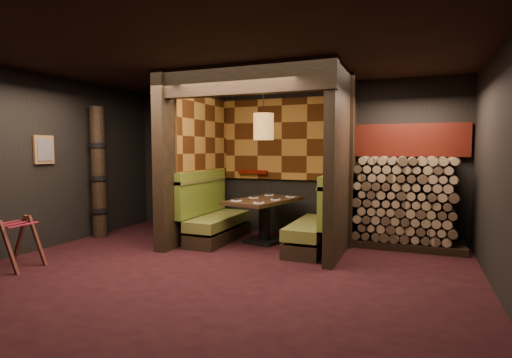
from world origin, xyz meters
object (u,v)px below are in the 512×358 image
object	(u,v)px
luggage_rack	(14,241)
booth_bench_right	(318,225)
booth_bench_left	(213,218)
pendant_lamp	(264,127)
firewood_stack	(409,203)
dining_table	(264,212)
totem_column	(98,173)

from	to	relation	value
luggage_rack	booth_bench_right	bearing A→B (deg)	34.52
booth_bench_left	booth_bench_right	world-z (taller)	same
booth_bench_left	pendant_lamp	distance (m)	1.85
booth_bench_right	booth_bench_left	bearing A→B (deg)	180.00
firewood_stack	pendant_lamp	bearing A→B (deg)	-166.27
pendant_lamp	luggage_rack	size ratio (longest dim) A/B	1.43
booth_bench_left	dining_table	world-z (taller)	booth_bench_left
booth_bench_right	dining_table	bearing A→B (deg)	169.73
dining_table	luggage_rack	distance (m)	3.78
pendant_lamp	firewood_stack	xyz separation A→B (m)	(2.34, 0.57, -1.26)
pendant_lamp	luggage_rack	xyz separation A→B (m)	(-2.66, -2.63, -1.64)
booth_bench_left	luggage_rack	bearing A→B (deg)	-124.91
dining_table	firewood_stack	size ratio (longest dim) A/B	0.92
luggage_rack	firewood_stack	xyz separation A→B (m)	(4.99, 3.20, 0.38)
booth_bench_right	firewood_stack	size ratio (longest dim) A/B	0.92
dining_table	totem_column	bearing A→B (deg)	-166.34
booth_bench_right	dining_table	size ratio (longest dim) A/B	1.00
booth_bench_left	firewood_stack	distance (m)	3.34
booth_bench_left	luggage_rack	size ratio (longest dim) A/B	2.15
booth_bench_left	booth_bench_right	bearing A→B (deg)	0.00
dining_table	pendant_lamp	distance (m)	1.48
luggage_rack	firewood_stack	size ratio (longest dim) A/B	0.43
booth_bench_left	pendant_lamp	xyz separation A→B (m)	(0.91, 0.13, 1.61)
booth_bench_right	firewood_stack	xyz separation A→B (m)	(1.35, 0.70, 0.35)
dining_table	firewood_stack	xyz separation A→B (m)	(2.34, 0.52, 0.22)
booth_bench_right	firewood_stack	distance (m)	1.56
dining_table	booth_bench_left	bearing A→B (deg)	-168.88
pendant_lamp	firewood_stack	bearing A→B (deg)	13.73
pendant_lamp	totem_column	world-z (taller)	pendant_lamp
booth_bench_right	luggage_rack	world-z (taller)	booth_bench_right
booth_bench_left	pendant_lamp	bearing A→B (deg)	8.05
booth_bench_left	luggage_rack	world-z (taller)	booth_bench_left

